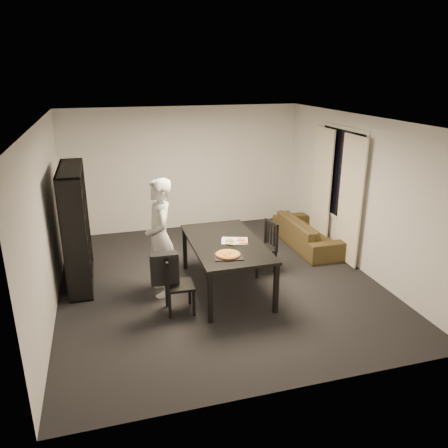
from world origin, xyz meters
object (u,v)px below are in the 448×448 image
object	(u,v)px
pepperoni_pizza	(228,254)
sofa	(308,233)
chair_left	(174,281)
baking_tray	(228,256)
person	(160,238)
bookshelf	(76,226)
chair_right	(266,244)
dining_table	(226,246)

from	to	relation	value
pepperoni_pizza	sofa	bearing A→B (deg)	39.76
chair_left	sofa	xyz separation A→B (m)	(2.95, 1.75, -0.21)
baking_tray	person	bearing A→B (deg)	141.61
bookshelf	baking_tray	xyz separation A→B (m)	(2.08, -1.45, -0.15)
chair_right	person	bearing A→B (deg)	-91.13
dining_table	pepperoni_pizza	distance (m)	0.56
chair_right	baking_tray	world-z (taller)	chair_right
chair_left	baking_tray	size ratio (longest dim) A/B	2.13
bookshelf	chair_left	size ratio (longest dim) A/B	2.23
baking_tray	pepperoni_pizza	bearing A→B (deg)	99.73
chair_right	baking_tray	xyz separation A→B (m)	(-0.95, -0.97, 0.29)
chair_left	sofa	bearing A→B (deg)	-57.48
bookshelf	pepperoni_pizza	world-z (taller)	bookshelf
bookshelf	dining_table	distance (m)	2.39
chair_right	pepperoni_pizza	size ratio (longest dim) A/B	2.55
chair_left	baking_tray	bearing A→B (deg)	-92.82
chair_left	baking_tray	xyz separation A→B (m)	(0.78, -0.06, 0.31)
chair_left	person	distance (m)	0.76
bookshelf	sofa	size ratio (longest dim) A/B	1.01
chair_left	chair_right	xyz separation A→B (m)	(1.73, 0.91, 0.02)
bookshelf	baking_tray	size ratio (longest dim) A/B	4.75
pepperoni_pizza	sofa	world-z (taller)	pepperoni_pizza
pepperoni_pizza	person	bearing A→B (deg)	142.11
bookshelf	pepperoni_pizza	size ratio (longest dim) A/B	5.43
chair_right	sofa	distance (m)	1.50
person	sofa	bearing A→B (deg)	109.59
chair_right	person	distance (m)	1.88
chair_left	pepperoni_pizza	size ratio (longest dim) A/B	2.44
bookshelf	chair_right	distance (m)	3.10
chair_right	person	size ratio (longest dim) A/B	0.49
dining_table	baking_tray	bearing A→B (deg)	-102.31
dining_table	person	distance (m)	1.01
dining_table	chair_left	xyz separation A→B (m)	(-0.90, -0.49, -0.24)
chair_left	chair_right	bearing A→B (deg)	-60.56
chair_right	pepperoni_pizza	distance (m)	1.38
bookshelf	dining_table	bearing A→B (deg)	-22.24
dining_table	pepperoni_pizza	bearing A→B (deg)	-102.87
pepperoni_pizza	chair_left	bearing A→B (deg)	176.41
bookshelf	sofa	distance (m)	4.32
baking_tray	pepperoni_pizza	xyz separation A→B (m)	(-0.00, 0.01, 0.02)
person	pepperoni_pizza	size ratio (longest dim) A/B	5.20
person	dining_table	bearing A→B (deg)	81.26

